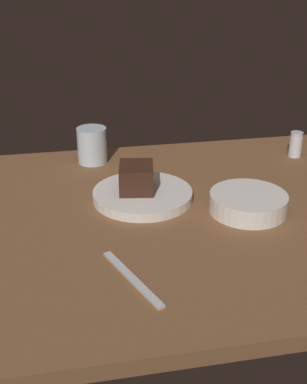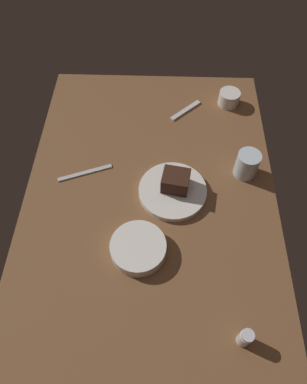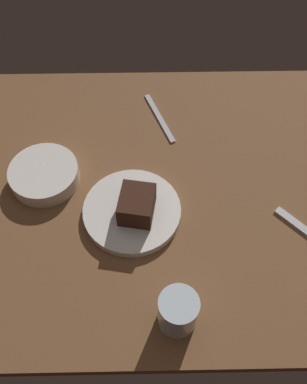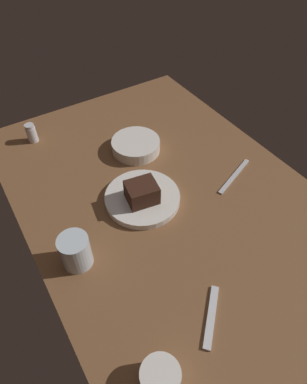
{
  "view_description": "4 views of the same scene",
  "coord_description": "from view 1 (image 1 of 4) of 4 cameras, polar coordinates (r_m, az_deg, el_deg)",
  "views": [
    {
      "loc": [
        17.33,
        94.49,
        54.13
      ],
      "look_at": [
        -2.09,
        -5.21,
        5.67
      ],
      "focal_mm": 47.24,
      "sensor_mm": 36.0,
      "label": 1
    },
    {
      "loc": [
        -64.49,
        -3.21,
        100.96
      ],
      "look_at": [
        -1.73,
        -1.13,
        5.75
      ],
      "focal_mm": 32.68,
      "sensor_mm": 36.0,
      "label": 2
    },
    {
      "loc": [
        4.1,
        -58.14,
        86.83
      ],
      "look_at": [
        5.03,
        -5.37,
        8.84
      ],
      "focal_mm": 39.13,
      "sensor_mm": 36.0,
      "label": 3
    },
    {
      "loc": [
        57.25,
        -39.66,
        77.89
      ],
      "look_at": [
        1.05,
        -4.14,
        5.73
      ],
      "focal_mm": 30.65,
      "sensor_mm": 36.0,
      "label": 4
    }
  ],
  "objects": [
    {
      "name": "dining_table",
      "position": [
        1.1,
        -0.55,
        -3.21
      ],
      "size": [
        120.0,
        84.0,
        3.0
      ],
      "primitive_type": "cube",
      "color": "brown",
      "rests_on": "ground"
    },
    {
      "name": "dessert_plate",
      "position": [
        1.15,
        -1.28,
        -0.34
      ],
      "size": [
        22.69,
        22.69,
        2.12
      ],
      "primitive_type": "cylinder",
      "color": "white",
      "rests_on": "dining_table"
    },
    {
      "name": "chocolate_cake_slice",
      "position": [
        1.14,
        -1.95,
        1.64
      ],
      "size": [
        8.91,
        9.89,
        6.07
      ],
      "primitive_type": "cube",
      "rotation": [
        0.0,
        0.0,
        4.54
      ],
      "color": "#381E14",
      "rests_on": "dessert_plate"
    },
    {
      "name": "salt_shaker",
      "position": [
        1.44,
        15.76,
        5.19
      ],
      "size": [
        3.51,
        3.51,
        6.92
      ],
      "color": "silver",
      "rests_on": "dining_table"
    },
    {
      "name": "water_glass",
      "position": [
        1.35,
        -6.95,
        5.26
      ],
      "size": [
        7.83,
        7.83,
        9.46
      ],
      "primitive_type": "cylinder",
      "color": "silver",
      "rests_on": "dining_table"
    },
    {
      "name": "side_bowl",
      "position": [
        1.11,
        10.64,
        -1.2
      ],
      "size": [
        16.79,
        16.79,
        4.11
      ],
      "primitive_type": "cylinder",
      "color": "white",
      "rests_on": "dining_table"
    },
    {
      "name": "butter_knife",
      "position": [
        0.88,
        -2.42,
        -9.7
      ],
      "size": [
        8.1,
        18.24,
        0.5
      ],
      "primitive_type": "cube",
      "rotation": [
        0.0,
        0.0,
        1.94
      ],
      "color": "silver",
      "rests_on": "dining_table"
    }
  ]
}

